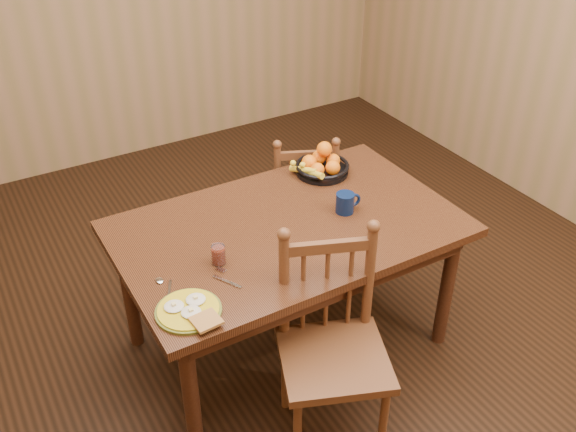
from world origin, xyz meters
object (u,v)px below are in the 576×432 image
breakfast_plate (189,310)px  coffee_mug (346,202)px  chair_far (303,200)px  chair_near (332,348)px  dining_table (288,239)px  fruit_bowl (321,165)px

breakfast_plate → coffee_mug: 0.99m
chair_far → chair_near: chair_near is taller
dining_table → coffee_mug: size_ratio=11.96×
chair_near → fruit_bowl: size_ratio=3.06×
chair_near → breakfast_plate: bearing=178.5°
breakfast_plate → chair_far: bearing=40.4°
chair_far → coffee_mug: size_ratio=6.48×
breakfast_plate → coffee_mug: (0.94, 0.29, 0.04)m
dining_table → breakfast_plate: size_ratio=5.50×
coffee_mug → fruit_bowl: fruit_bowl is taller
fruit_bowl → dining_table: bearing=-140.1°
chair_near → coffee_mug: size_ratio=7.39×
dining_table → chair_far: 0.79m
dining_table → breakfast_plate: (-0.64, -0.33, 0.10)m
chair_near → coffee_mug: chair_near is taller
chair_far → chair_near: 1.29m
breakfast_plate → fruit_bowl: 1.24m
chair_near → coffee_mug: (0.41, 0.52, 0.32)m
chair_far → coffee_mug: chair_far is taller
dining_table → chair_near: size_ratio=1.62×
fruit_bowl → chair_far: bearing=79.2°
chair_far → coffee_mug: (-0.15, -0.64, 0.38)m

